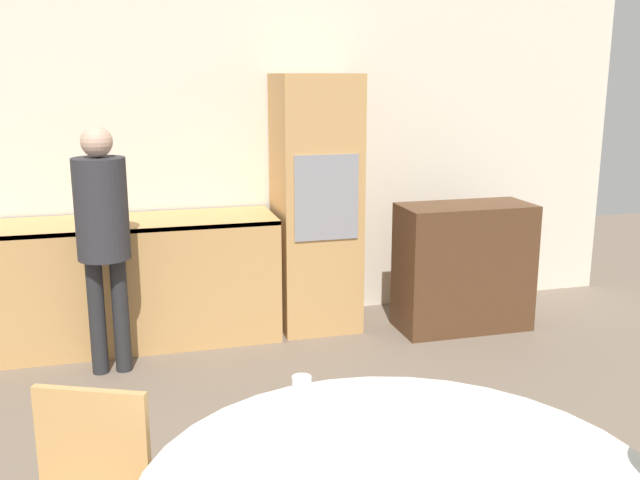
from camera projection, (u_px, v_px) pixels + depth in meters
name	position (u px, v px, depth m)	size (l,w,h in m)	color
wall_back	(252.00, 151.00, 5.36)	(6.10, 0.05, 2.60)	silver
kitchen_counter	(113.00, 281.00, 4.96)	(2.28, 0.60, 0.89)	tan
oven_unit	(316.00, 204.00, 5.24)	(0.57, 0.59, 1.87)	tan
sideboard	(464.00, 267.00, 5.28)	(0.97, 0.45, 0.94)	#51331E
person_standing	(102.00, 224.00, 4.37)	(0.32, 0.32, 1.57)	#262628
cup	(302.00, 389.00, 2.46)	(0.07, 0.07, 0.09)	silver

